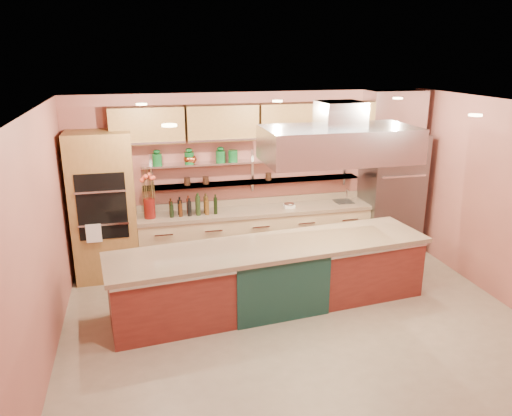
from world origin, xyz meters
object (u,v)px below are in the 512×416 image
object	(u,v)px
refrigerator	(391,194)
flower_vase	(150,208)
copper_kettle	(192,159)
green_canister	(233,156)
island	(272,276)
kitchen_scale	(289,205)

from	to	relation	value
refrigerator	flower_vase	size ratio (longest dim) A/B	6.71
copper_kettle	green_canister	xyz separation A→B (m)	(0.67, 0.00, 0.02)
island	flower_vase	distance (m)	2.25
refrigerator	copper_kettle	world-z (taller)	refrigerator
refrigerator	green_canister	distance (m)	2.86
kitchen_scale	copper_kettle	world-z (taller)	copper_kettle
island	green_canister	world-z (taller)	green_canister
flower_vase	green_canister	distance (m)	1.57
kitchen_scale	refrigerator	bearing A→B (deg)	11.57
island	green_canister	xyz separation A→B (m)	(-0.18, 1.72, 1.35)
refrigerator	flower_vase	bearing A→B (deg)	179.86
island	flower_vase	world-z (taller)	flower_vase
island	copper_kettle	bearing A→B (deg)	110.61
copper_kettle	island	bearing A→B (deg)	-63.64
kitchen_scale	green_canister	bearing A→B (deg)	178.11
flower_vase	green_canister	bearing A→B (deg)	9.09
kitchen_scale	copper_kettle	size ratio (longest dim) A/B	1.05
flower_vase	island	bearing A→B (deg)	-43.88
island	copper_kettle	distance (m)	2.33
refrigerator	kitchen_scale	size ratio (longest dim) A/B	12.04
flower_vase	copper_kettle	world-z (taller)	copper_kettle
refrigerator	island	world-z (taller)	refrigerator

